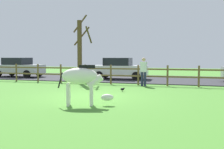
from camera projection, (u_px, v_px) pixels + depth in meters
name	position (u px, v px, depth m)	size (l,w,h in m)	color
ground_plane	(90.00, 96.00, 11.61)	(60.00, 60.00, 0.00)	#47842D
parking_asphalt	(137.00, 79.00, 20.45)	(28.00, 7.40, 0.05)	#2D2D33
paddock_fence	(111.00, 73.00, 16.52)	(20.73, 0.11, 1.20)	brown
bare_tree	(80.00, 50.00, 17.03)	(1.34, 1.28, 4.40)	#513A23
zebra	(82.00, 79.00, 9.27)	(1.88, 0.88, 1.41)	white
crow_on_grass	(123.00, 89.00, 13.02)	(0.21, 0.10, 0.20)	black
parked_car_white	(119.00, 68.00, 19.85)	(4.08, 2.04, 1.56)	white
parked_car_silver	(19.00, 67.00, 22.02)	(4.00, 1.89, 1.56)	#B7BABF
visitor_near_fence	(144.00, 70.00, 15.43)	(0.38, 0.25, 1.64)	#232847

